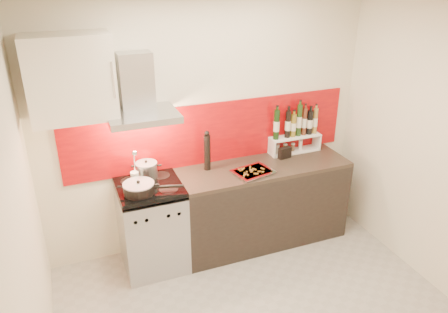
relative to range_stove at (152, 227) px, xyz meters
name	(u,v)px	position (x,y,z in m)	size (l,w,h in m)	color
ceiling	(280,3)	(0.70, -1.10, 2.16)	(3.40, 2.80, 0.02)	white
back_wall	(208,126)	(0.70, 0.30, 0.86)	(3.40, 0.02, 2.60)	silver
left_wall	(23,236)	(-1.00, -1.10, 0.86)	(0.02, 2.80, 2.60)	silver
right_wall	(445,153)	(2.40, -1.10, 0.86)	(0.02, 2.80, 2.60)	silver
backsplash	(213,133)	(0.75, 0.29, 0.78)	(3.00, 0.02, 0.64)	maroon
range_stove	(152,227)	(0.00, 0.00, 0.00)	(0.60, 0.60, 0.91)	#B7B7BA
counter	(262,203)	(1.20, 0.00, 0.01)	(1.80, 0.60, 0.90)	black
range_hood	(139,95)	(0.00, 0.14, 1.30)	(0.62, 0.50, 0.61)	#B7B7BA
upper_cabinet	(70,78)	(-0.55, 0.13, 1.51)	(0.70, 0.35, 0.72)	white
stock_pot	(147,170)	(0.02, 0.17, 0.55)	(0.21, 0.21, 0.18)	#B7B7BA
saute_pan	(140,188)	(-0.11, -0.12, 0.52)	(0.54, 0.29, 0.13)	black
utensil_jar	(135,174)	(-0.11, 0.07, 0.57)	(0.08, 0.12, 0.37)	silver
pepper_mill	(207,151)	(0.63, 0.14, 0.66)	(0.07, 0.07, 0.42)	black
step_shelf	(296,131)	(1.67, 0.20, 0.70)	(0.58, 0.16, 0.54)	white
caddy_box	(285,153)	(1.49, 0.09, 0.52)	(0.14, 0.06, 0.12)	black
baking_tray	(253,172)	(1.02, -0.11, 0.47)	(0.43, 0.37, 0.03)	silver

